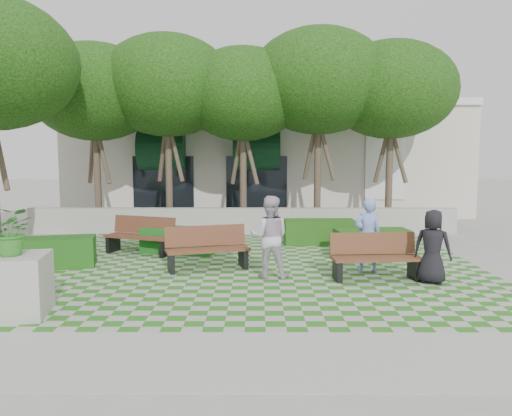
{
  "coord_description": "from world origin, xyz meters",
  "views": [
    {
      "loc": [
        0.53,
        -11.2,
        2.76
      ],
      "look_at": [
        0.5,
        1.5,
        1.4
      ],
      "focal_mm": 35.0,
      "sensor_mm": 36.0,
      "label": 1
    }
  ],
  "objects_px": {
    "hedge_east": "(371,242)",
    "hedge_midleft": "(179,240)",
    "bench_mid": "(207,249)",
    "bench_west": "(141,236)",
    "person_white": "(269,237)",
    "person_blue": "(368,236)",
    "bench_east": "(375,257)",
    "planter_front": "(14,272)",
    "person_dark": "(433,247)",
    "hedge_west": "(50,253)",
    "hedge_midright": "(319,232)"
  },
  "relations": [
    {
      "from": "bench_mid",
      "to": "hedge_midleft",
      "type": "distance_m",
      "value": 2.28
    },
    {
      "from": "hedge_midleft",
      "to": "person_white",
      "type": "xyz_separation_m",
      "value": [
        2.48,
        -2.84,
        0.57
      ]
    },
    {
      "from": "bench_east",
      "to": "person_white",
      "type": "distance_m",
      "value": 2.39
    },
    {
      "from": "planter_front",
      "to": "person_dark",
      "type": "xyz_separation_m",
      "value": [
        7.91,
        2.2,
        0.04
      ]
    },
    {
      "from": "bench_mid",
      "to": "person_dark",
      "type": "xyz_separation_m",
      "value": [
        4.97,
        -1.31,
        0.3
      ]
    },
    {
      "from": "bench_mid",
      "to": "planter_front",
      "type": "height_order",
      "value": "planter_front"
    },
    {
      "from": "bench_mid",
      "to": "person_blue",
      "type": "height_order",
      "value": "person_blue"
    },
    {
      "from": "person_dark",
      "to": "bench_west",
      "type": "bearing_deg",
      "value": 3.97
    },
    {
      "from": "bench_east",
      "to": "hedge_west",
      "type": "height_order",
      "value": "bench_east"
    },
    {
      "from": "hedge_midright",
      "to": "bench_east",
      "type": "bearing_deg",
      "value": -81.12
    },
    {
      "from": "person_blue",
      "to": "person_dark",
      "type": "height_order",
      "value": "person_blue"
    },
    {
      "from": "hedge_midright",
      "to": "person_white",
      "type": "height_order",
      "value": "person_white"
    },
    {
      "from": "hedge_east",
      "to": "person_white",
      "type": "xyz_separation_m",
      "value": [
        -2.9,
        -2.64,
        0.57
      ]
    },
    {
      "from": "hedge_west",
      "to": "person_blue",
      "type": "distance_m",
      "value": 7.71
    },
    {
      "from": "bench_east",
      "to": "hedge_midright",
      "type": "bearing_deg",
      "value": 94.38
    },
    {
      "from": "hedge_midright",
      "to": "person_white",
      "type": "relative_size",
      "value": 1.16
    },
    {
      "from": "bench_west",
      "to": "person_white",
      "type": "relative_size",
      "value": 1.12
    },
    {
      "from": "bench_mid",
      "to": "planter_front",
      "type": "bearing_deg",
      "value": -147.42
    },
    {
      "from": "bench_east",
      "to": "planter_front",
      "type": "bearing_deg",
      "value": -163.84
    },
    {
      "from": "bench_east",
      "to": "person_dark",
      "type": "relative_size",
      "value": 1.24
    },
    {
      "from": "hedge_midright",
      "to": "person_dark",
      "type": "bearing_deg",
      "value": -68.96
    },
    {
      "from": "hedge_west",
      "to": "bench_mid",
      "type": "bearing_deg",
      "value": -2.91
    },
    {
      "from": "person_white",
      "to": "person_dark",
      "type": "bearing_deg",
      "value": 177.37
    },
    {
      "from": "hedge_midright",
      "to": "hedge_midleft",
      "type": "distance_m",
      "value": 4.37
    },
    {
      "from": "hedge_midright",
      "to": "person_blue",
      "type": "relative_size",
      "value": 1.23
    },
    {
      "from": "bench_mid",
      "to": "planter_front",
      "type": "relative_size",
      "value": 1.11
    },
    {
      "from": "bench_mid",
      "to": "person_white",
      "type": "xyz_separation_m",
      "value": [
        1.48,
        -0.8,
        0.42
      ]
    },
    {
      "from": "hedge_midleft",
      "to": "planter_front",
      "type": "xyz_separation_m",
      "value": [
        -1.94,
        -5.54,
        0.4
      ]
    },
    {
      "from": "bench_east",
      "to": "hedge_midleft",
      "type": "xyz_separation_m",
      "value": [
        -4.83,
        2.99,
        -0.13
      ]
    },
    {
      "from": "hedge_midright",
      "to": "person_dark",
      "type": "xyz_separation_m",
      "value": [
        1.83,
        -4.76,
        0.42
      ]
    },
    {
      "from": "hedge_midleft",
      "to": "person_dark",
      "type": "relative_size",
      "value": 1.28
    },
    {
      "from": "person_dark",
      "to": "person_white",
      "type": "relative_size",
      "value": 0.86
    },
    {
      "from": "hedge_west",
      "to": "person_blue",
      "type": "relative_size",
      "value": 1.2
    },
    {
      "from": "bench_east",
      "to": "hedge_midleft",
      "type": "height_order",
      "value": "bench_east"
    },
    {
      "from": "person_blue",
      "to": "person_white",
      "type": "relative_size",
      "value": 0.95
    },
    {
      "from": "hedge_west",
      "to": "person_white",
      "type": "bearing_deg",
      "value": -10.5
    },
    {
      "from": "hedge_east",
      "to": "person_white",
      "type": "bearing_deg",
      "value": -137.77
    },
    {
      "from": "hedge_east",
      "to": "hedge_midleft",
      "type": "bearing_deg",
      "value": 177.85
    },
    {
      "from": "person_blue",
      "to": "bench_east",
      "type": "bearing_deg",
      "value": 91.28
    },
    {
      "from": "hedge_midright",
      "to": "person_blue",
      "type": "height_order",
      "value": "person_blue"
    },
    {
      "from": "bench_west",
      "to": "hedge_midright",
      "type": "distance_m",
      "value": 5.42
    },
    {
      "from": "bench_west",
      "to": "hedge_east",
      "type": "relative_size",
      "value": 1.03
    },
    {
      "from": "bench_mid",
      "to": "planter_front",
      "type": "xyz_separation_m",
      "value": [
        -2.95,
        -3.5,
        0.26
      ]
    },
    {
      "from": "hedge_east",
      "to": "person_white",
      "type": "distance_m",
      "value": 3.96
    },
    {
      "from": "bench_east",
      "to": "bench_west",
      "type": "xyz_separation_m",
      "value": [
        -5.89,
        2.88,
        0.0
      ]
    },
    {
      "from": "bench_east",
      "to": "hedge_west",
      "type": "relative_size",
      "value": 0.94
    },
    {
      "from": "bench_mid",
      "to": "hedge_midleft",
      "type": "bearing_deg",
      "value": 98.8
    },
    {
      "from": "bench_east",
      "to": "planter_front",
      "type": "height_order",
      "value": "planter_front"
    },
    {
      "from": "hedge_east",
      "to": "hedge_midleft",
      "type": "distance_m",
      "value": 5.39
    },
    {
      "from": "planter_front",
      "to": "person_blue",
      "type": "relative_size",
      "value": 1.07
    }
  ]
}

